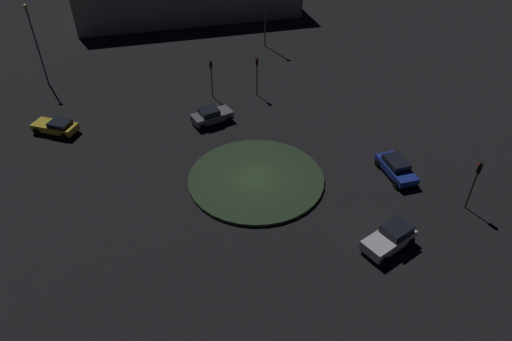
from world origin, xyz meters
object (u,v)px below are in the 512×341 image
Objects in this scene: car_yellow at (56,126)px; traffic_light_east at (257,69)px; streetlamp_northeast at (34,37)px; traffic_light_northeast at (211,72)px; car_blue at (396,167)px; traffic_light_south at (476,177)px; car_white at (390,238)px; car_grey at (211,116)px; streetlamp_east at (265,1)px.

traffic_light_east is (12.17, -17.05, 2.40)m from car_yellow.
traffic_light_northeast is at bearing -85.58° from streetlamp_northeast.
traffic_light_east reaches higher than car_blue.
traffic_light_south is 0.48× the size of streetlamp_northeast.
streetlamp_northeast reaches higher than traffic_light_south.
traffic_light_east is at bearing 77.56° from traffic_light_northeast.
car_grey is (13.04, 17.53, -0.04)m from car_white.
streetlamp_east is (33.49, 16.70, 5.07)m from car_white.
traffic_light_east is 24.38m from streetlamp_northeast.
car_blue is 1.05× the size of traffic_light_east.
streetlamp_northeast is at bearing -117.31° from traffic_light_northeast.
traffic_light_east reaches higher than car_yellow.
car_yellow is (7.64, 31.54, -0.11)m from car_white.
traffic_light_northeast is at bearing -146.17° from car_blue.
streetlamp_northeast is (-3.12, 24.06, 2.47)m from traffic_light_east.
traffic_light_east is at bearing -141.69° from car_yellow.
car_white is at bearing 22.85° from traffic_light_east.
traffic_light_east is 1.01× the size of traffic_light_south.
streetlamp_northeast is (3.65, 21.02, 4.79)m from car_grey.
streetlamp_northeast reaches higher than car_yellow.
car_blue is 0.51× the size of streetlamp_northeast.
car_grey is 0.98× the size of traffic_light_northeast.
streetlamp_east is at bearing -52.93° from traffic_light_south.
traffic_light_south is at bearing 41.72° from traffic_light_east.
car_white is 42.28m from streetlamp_northeast.
streetlamp_east is (15.30, -2.40, 2.92)m from traffic_light_northeast.
traffic_light_south is (-12.55, -24.89, 0.11)m from traffic_light_northeast.
streetlamp_northeast is (8.01, 38.97, 4.83)m from car_blue.
car_blue is 31.98m from car_yellow.
streetlamp_northeast is at bearing 127.56° from streetlamp_east.
car_white is at bearing -32.98° from car_blue.
car_blue is at bearing -175.34° from car_yellow.
traffic_light_east is 24.74m from traffic_light_south.
car_white is at bearing -153.49° from streetlamp_east.
car_grey is at bearing -133.84° from car_blue.
streetlamp_northeast reaches higher than traffic_light_northeast.
streetlamp_northeast is at bearing -95.96° from traffic_light_east.
streetlamp_northeast reaches higher than streetlamp_east.
streetlamp_east is at bearing -52.44° from streetlamp_northeast.
streetlamp_northeast reaches higher than traffic_light_east.
car_white is 21.85m from car_grey.
car_white reaches higher than car_yellow.
traffic_light_east is at bearing -82.61° from streetlamp_northeast.
traffic_light_south is 45.76m from streetlamp_northeast.
car_grey is at bearing -99.85° from streetlamp_northeast.
car_yellow is 21.08m from traffic_light_east.
streetlamp_northeast is at bearing -73.99° from car_white.
car_yellow is 37.45m from traffic_light_south.
traffic_light_east is at bearing 21.78° from car_grey.
car_grey is 7.78m from traffic_light_east.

